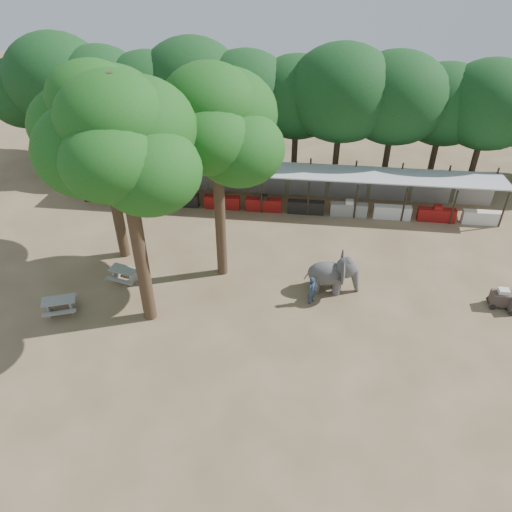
# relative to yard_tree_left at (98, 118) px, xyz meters

# --- Properties ---
(ground) EXTENTS (100.00, 100.00, 0.00)m
(ground) POSITION_rel_yard_tree_left_xyz_m (9.13, -7.19, -8.20)
(ground) COLOR brown
(ground) RESTS_ON ground
(vendor_stalls) EXTENTS (28.00, 2.99, 2.80)m
(vendor_stalls) POSITION_rel_yard_tree_left_xyz_m (9.13, 6.65, -7.02)
(vendor_stalls) COLOR #ADAEB5
(vendor_stalls) RESTS_ON ground
(yard_tree_left) EXTENTS (7.10, 6.90, 11.02)m
(yard_tree_left) POSITION_rel_yard_tree_left_xyz_m (0.00, 0.00, 0.00)
(yard_tree_left) COLOR #332316
(yard_tree_left) RESTS_ON ground
(yard_tree_center) EXTENTS (7.10, 6.90, 12.04)m
(yard_tree_center) POSITION_rel_yard_tree_left_xyz_m (3.00, -5.00, 1.01)
(yard_tree_center) COLOR #332316
(yard_tree_center) RESTS_ON ground
(yard_tree_back) EXTENTS (7.10, 6.90, 11.36)m
(yard_tree_back) POSITION_rel_yard_tree_left_xyz_m (6.00, -1.00, 0.34)
(yard_tree_back) COLOR #332316
(yard_tree_back) RESTS_ON ground
(backdrop_trees) EXTENTS (46.46, 5.95, 8.33)m
(backdrop_trees) POSITION_rel_yard_tree_left_xyz_m (9.13, 11.81, -2.69)
(backdrop_trees) COLOR #332316
(backdrop_trees) RESTS_ON ground
(elephant) EXTENTS (2.82, 2.18, 2.18)m
(elephant) POSITION_rel_yard_tree_left_xyz_m (12.21, -2.02, -7.11)
(elephant) COLOR #434140
(elephant) RESTS_ON ground
(handler) EXTENTS (0.66, 0.69, 1.60)m
(handler) POSITION_rel_yard_tree_left_xyz_m (11.14, -3.19, -7.40)
(handler) COLOR #26384C
(handler) RESTS_ON ground
(picnic_table_near) EXTENTS (2.04, 1.94, 0.82)m
(picnic_table_near) POSITION_rel_yard_tree_left_xyz_m (-1.46, -5.40, -7.67)
(picnic_table_near) COLOR gray
(picnic_table_near) RESTS_ON ground
(picnic_table_far) EXTENTS (1.87, 1.75, 0.79)m
(picnic_table_far) POSITION_rel_yard_tree_left_xyz_m (0.97, -2.57, -7.69)
(picnic_table_far) COLOR gray
(picnic_table_far) RESTS_ON ground
(cart_front) EXTENTS (1.13, 0.75, 1.10)m
(cart_front) POSITION_rel_yard_tree_left_xyz_m (20.77, -2.36, -7.66)
(cart_front) COLOR #362A26
(cart_front) RESTS_ON ground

